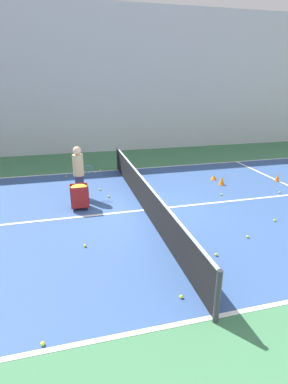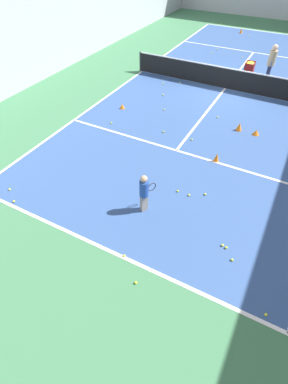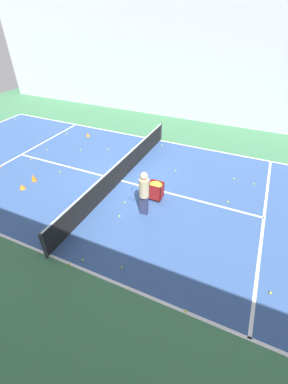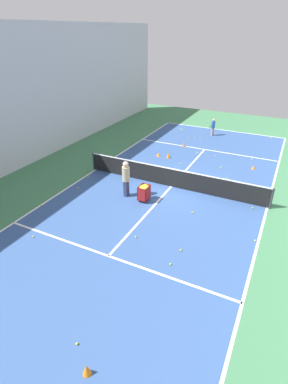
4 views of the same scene
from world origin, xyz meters
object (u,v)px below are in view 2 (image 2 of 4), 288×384
ball_cart (250,67)px  training_cone_1 (217,157)px  coach_at_net (272,61)px  tennis_net (227,78)px  training_cone_0 (122,106)px  player_near_baseline (144,191)px

ball_cart → training_cone_1: bearing=-83.7°
coach_at_net → tennis_net: bearing=-42.2°
coach_at_net → training_cone_0: 8.14m
player_near_baseline → training_cone_0: bearing=65.1°
tennis_net → player_near_baseline: 9.48m
coach_at_net → ball_cart: bearing=-95.2°
tennis_net → training_cone_1: bearing=-76.0°
training_cone_0 → training_cone_1: size_ratio=0.68×
tennis_net → training_cone_1: size_ratio=30.49×
player_near_baseline → training_cone_0: player_near_baseline is taller
training_cone_0 → training_cone_1: 5.38m
tennis_net → player_near_baseline: bearing=-87.7°
coach_at_net → ball_cart: coach_at_net is taller
player_near_baseline → tennis_net: bearing=30.3°
player_near_baseline → ball_cart: size_ratio=1.60×
tennis_net → ball_cart: bearing=72.2°
tennis_net → coach_at_net: coach_at_net is taller
player_near_baseline → ball_cart: player_near_baseline is taller
player_near_baseline → coach_at_net: 11.46m
coach_at_net → training_cone_1: bearing=-2.3°
coach_at_net → training_cone_1: coach_at_net is taller
tennis_net → training_cone_1: (1.52, -6.12, -0.37)m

